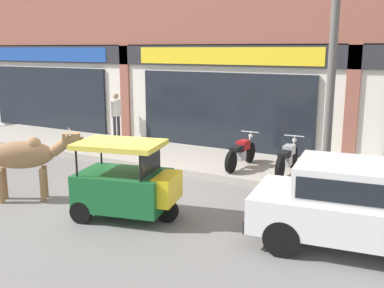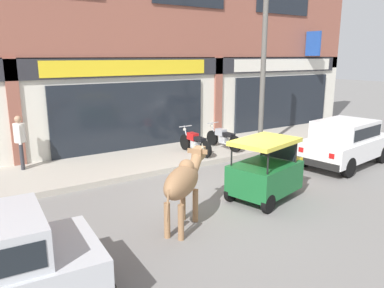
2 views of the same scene
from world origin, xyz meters
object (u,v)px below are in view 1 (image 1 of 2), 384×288
cow (26,155)px  motorcycle_0 (241,153)px  car_0 (360,203)px  pedestrian (116,111)px  auto_rickshaw (127,185)px  utility_pole (333,52)px  motorcycle_1 (287,158)px

cow → motorcycle_0: cow is taller
cow → car_0: cow is taller
motorcycle_0 → pedestrian: size_ratio=1.13×
auto_rickshaw → cow: bearing=-174.9°
motorcycle_0 → utility_pole: utility_pole is taller
car_0 → motorcycle_0: (-3.56, 3.34, -0.26)m
car_0 → auto_rickshaw: auto_rickshaw is taller
auto_rickshaw → motorcycle_1: (1.89, 4.11, -0.11)m
pedestrian → auto_rickshaw: bearing=-49.4°
car_0 → motorcycle_0: size_ratio=2.07×
auto_rickshaw → pedestrian: (-4.65, 5.42, 0.49)m
motorcycle_0 → utility_pole: size_ratio=0.30×
auto_rickshaw → motorcycle_0: bearing=81.2°
cow → pedestrian: bearing=110.4°
utility_pole → motorcycle_0: bearing=163.6°
car_0 → pedestrian: 10.00m
cow → car_0: bearing=8.2°
car_0 → pedestrian: (-8.84, 4.67, 0.34)m
motorcycle_0 → pedestrian: pedestrian is taller
motorcycle_1 → car_0: bearing=-55.7°
motorcycle_0 → pedestrian: 5.48m
car_0 → motorcycle_1: (-2.30, 3.37, -0.26)m
auto_rickshaw → utility_pole: size_ratio=0.35×
cow → motorcycle_0: (3.18, 4.31, -0.45)m
car_0 → auto_rickshaw: (-4.19, -0.74, -0.15)m
utility_pole → cow: bearing=-147.0°
cow → pedestrian: size_ratio=1.14×
cow → car_0: 6.81m
auto_rickshaw → motorcycle_1: 4.53m
motorcycle_0 → utility_pole: (2.38, -0.70, 2.64)m
motorcycle_1 → pedestrian: size_ratio=1.13×
cow → motorcycle_0: bearing=53.5°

